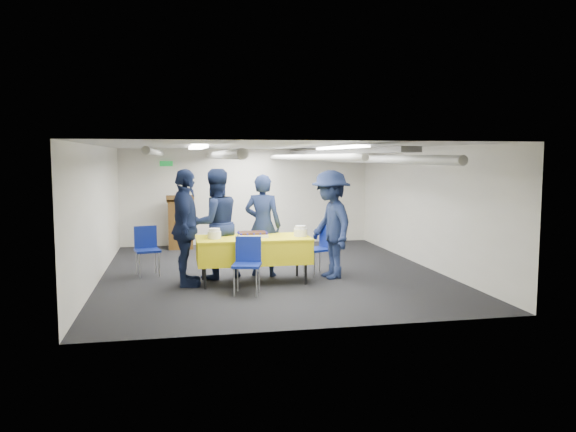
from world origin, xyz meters
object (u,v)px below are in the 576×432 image
object	(u,v)px
podium	(181,222)
chair_left	(147,245)
chair_right	(321,245)
sailor_a	(263,225)
sailor_d	(331,224)
serving_table	(253,249)
chair_near	(247,259)
sheet_cake	(253,234)
sailor_b	(215,224)
sailor_c	(186,228)

from	to	relation	value
podium	chair_left	distance (m)	2.91
chair_right	sailor_a	xyz separation A→B (m)	(-1.06, 0.04, 0.37)
chair_right	sailor_d	world-z (taller)	sailor_d
chair_left	serving_table	bearing A→B (deg)	-28.92
serving_table	chair_near	xyz separation A→B (m)	(-0.19, -0.71, -0.03)
podium	serving_table	bearing A→B (deg)	-72.98
podium	chair_right	size ratio (longest dim) A/B	1.44
sheet_cake	sailor_b	size ratio (longest dim) A/B	0.26
chair_right	sailor_b	bearing A→B (deg)	-179.89
chair_left	sailor_c	distance (m)	1.30
chair_near	sailor_a	xyz separation A→B (m)	(0.43, 1.23, 0.37)
serving_table	podium	distance (m)	4.00
podium	sailor_d	world-z (taller)	sailor_d
sheet_cake	sailor_d	world-z (taller)	sailor_d
podium	sailor_a	xyz separation A→B (m)	(1.41, -3.31, 0.29)
podium	sailor_b	bearing A→B (deg)	-80.33
sailor_b	sailor_c	world-z (taller)	sailor_c
sailor_c	sailor_d	size ratio (longest dim) A/B	1.02
chair_right	podium	bearing A→B (deg)	126.37
chair_near	chair_right	world-z (taller)	same
serving_table	podium	size ratio (longest dim) A/B	1.51
serving_table	sailor_a	size ratio (longest dim) A/B	1.05
chair_right	sailor_b	distance (m)	1.94
serving_table	chair_near	distance (m)	0.73
serving_table	chair_near	bearing A→B (deg)	-104.69
serving_table	chair_right	size ratio (longest dim) A/B	2.18
sheet_cake	podium	size ratio (longest dim) A/B	0.40
chair_right	sailor_a	size ratio (longest dim) A/B	0.48
chair_near	chair_right	size ratio (longest dim) A/B	1.00
chair_near	sailor_a	world-z (taller)	sailor_a
sailor_c	chair_left	bearing A→B (deg)	34.89
sailor_d	podium	bearing A→B (deg)	-154.46
chair_left	sailor_d	xyz separation A→B (m)	(3.16, -0.89, 0.41)
chair_right	sailor_b	size ratio (longest dim) A/B	0.46
chair_near	chair_left	world-z (taller)	same
serving_table	chair_near	size ratio (longest dim) A/B	2.18
serving_table	chair_right	xyz separation A→B (m)	(1.30, 0.47, -0.03)
chair_left	sailor_d	world-z (taller)	sailor_d
sheet_cake	sailor_b	world-z (taller)	sailor_b
chair_right	chair_left	distance (m)	3.13
chair_right	sailor_d	distance (m)	0.56
sailor_c	sailor_d	world-z (taller)	sailor_c
podium	chair_right	xyz separation A→B (m)	(2.47, -3.35, -0.08)
chair_right	sailor_b	xyz separation A→B (m)	(-1.90, -0.00, 0.42)
podium	chair_near	bearing A→B (deg)	-77.74
chair_right	sailor_c	bearing A→B (deg)	-167.97
podium	chair_right	distance (m)	4.17
chair_right	sailor_a	distance (m)	1.12
sheet_cake	sailor_c	size ratio (longest dim) A/B	0.26
podium	chair_near	size ratio (longest dim) A/B	1.44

